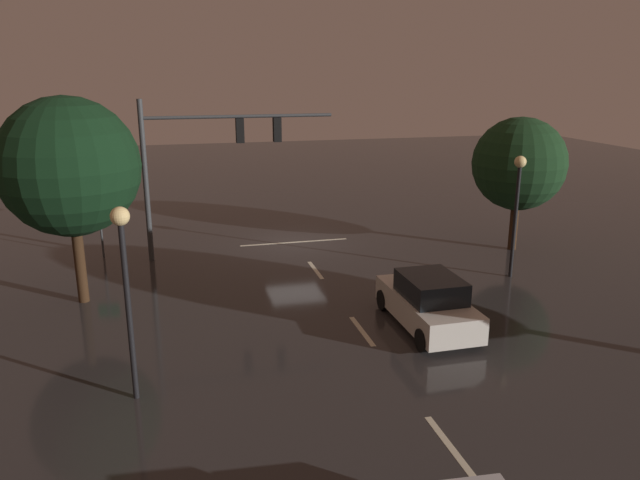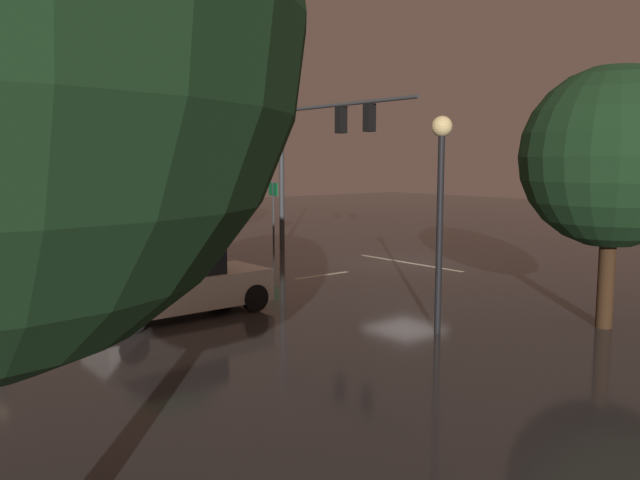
# 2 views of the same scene
# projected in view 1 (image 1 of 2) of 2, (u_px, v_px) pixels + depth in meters

# --- Properties ---
(ground_plane) EXTENTS (80.00, 80.00, 0.00)m
(ground_plane) POSITION_uv_depth(u_px,v_px,m) (295.00, 243.00, 27.84)
(ground_plane) COLOR #2D2B2B
(traffic_signal_assembly) EXTENTS (7.86, 0.47, 6.59)m
(traffic_signal_assembly) POSITION_uv_depth(u_px,v_px,m) (207.00, 149.00, 24.72)
(traffic_signal_assembly) COLOR #383A3D
(traffic_signal_assembly) RESTS_ON ground_plane
(lane_dash_far) EXTENTS (0.16, 2.20, 0.01)m
(lane_dash_far) POSITION_uv_depth(u_px,v_px,m) (315.00, 270.00, 24.11)
(lane_dash_far) COLOR beige
(lane_dash_far) RESTS_ON ground_plane
(lane_dash_mid) EXTENTS (0.16, 2.20, 0.01)m
(lane_dash_mid) POSITION_uv_depth(u_px,v_px,m) (362.00, 331.00, 18.51)
(lane_dash_mid) COLOR beige
(lane_dash_mid) RESTS_ON ground_plane
(lane_dash_near) EXTENTS (0.16, 2.20, 0.01)m
(lane_dash_near) POSITION_uv_depth(u_px,v_px,m) (449.00, 445.00, 12.91)
(lane_dash_near) COLOR beige
(lane_dash_near) RESTS_ON ground_plane
(stop_bar) EXTENTS (5.00, 0.16, 0.01)m
(stop_bar) POSITION_uv_depth(u_px,v_px,m) (294.00, 242.00, 27.96)
(stop_bar) COLOR beige
(stop_bar) RESTS_ON ground_plane
(car_approaching) EXTENTS (1.94, 4.38, 1.70)m
(car_approaching) POSITION_uv_depth(u_px,v_px,m) (428.00, 303.00, 18.61)
(car_approaching) COLOR silver
(car_approaching) RESTS_ON ground_plane
(street_lamp_left_kerb) EXTENTS (0.44, 0.44, 4.66)m
(street_lamp_left_kerb) POSITION_uv_depth(u_px,v_px,m) (518.00, 192.00, 22.48)
(street_lamp_left_kerb) COLOR black
(street_lamp_left_kerb) RESTS_ON ground_plane
(street_lamp_right_kerb) EXTENTS (0.44, 0.44, 4.77)m
(street_lamp_right_kerb) POSITION_uv_depth(u_px,v_px,m) (125.00, 267.00, 13.85)
(street_lamp_right_kerb) COLOR black
(street_lamp_right_kerb) RESTS_ON ground_plane
(route_sign) EXTENTS (0.90, 0.22, 2.80)m
(route_sign) POSITION_uv_depth(u_px,v_px,m) (99.00, 211.00, 25.22)
(route_sign) COLOR #383A3D
(route_sign) RESTS_ON ground_plane
(tree_right_near) EXTENTS (4.55, 4.55, 6.94)m
(tree_right_near) POSITION_uv_depth(u_px,v_px,m) (69.00, 167.00, 19.61)
(tree_right_near) COLOR #382314
(tree_right_near) RESTS_ON ground_plane
(tree_left_far) EXTENTS (3.98, 3.98, 5.79)m
(tree_left_far) POSITION_uv_depth(u_px,v_px,m) (519.00, 164.00, 25.88)
(tree_left_far) COLOR #382314
(tree_left_far) RESTS_ON ground_plane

